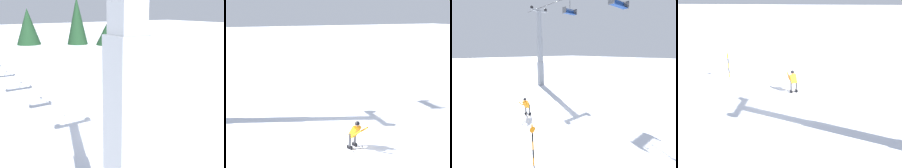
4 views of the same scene
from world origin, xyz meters
The scene contains 2 objects.
ground_plane centered at (0.00, 0.00, 0.00)m, with size 260.00×260.00×0.00m, color white.
skier_carving_main centered at (-0.16, -1.07, 0.87)m, with size 1.20×1.73×1.64m.
Camera 2 is at (-5.24, -10.75, 6.40)m, focal length 39.70 mm.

